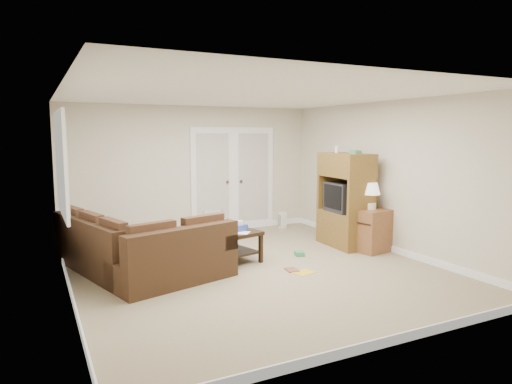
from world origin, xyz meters
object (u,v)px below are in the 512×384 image
sectional_sofa (135,254)px  side_cabinet (370,227)px  coffee_table (226,241)px  tv_armoire (345,200)px

sectional_sofa → side_cabinet: side_cabinet is taller
sectional_sofa → coffee_table: coffee_table is taller
sectional_sofa → coffee_table: (1.47, 0.26, -0.04)m
coffee_table → tv_armoire: 2.26m
coffee_table → side_cabinet: side_cabinet is taller
tv_armoire → sectional_sofa: bearing=-175.9°
tv_armoire → side_cabinet: bearing=-69.5°
side_cabinet → coffee_table: bearing=154.1°
coffee_table → side_cabinet: 2.44m
sectional_sofa → coffee_table: bearing=-5.7°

